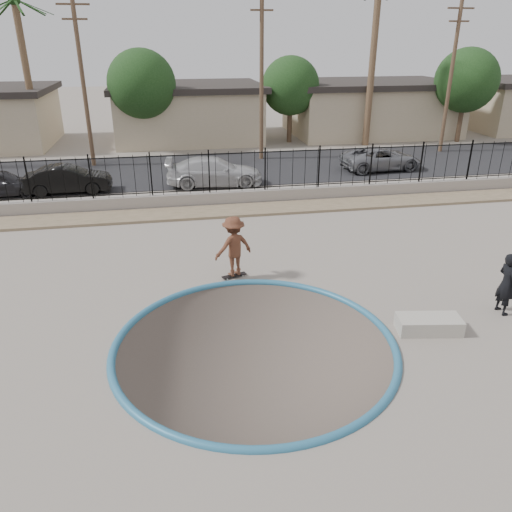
{
  "coord_description": "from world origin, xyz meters",
  "views": [
    {
      "loc": [
        -1.81,
        -11.16,
        6.94
      ],
      "look_at": [
        0.58,
        2.0,
        1.05
      ],
      "focal_mm": 35.0,
      "sensor_mm": 36.0,
      "label": 1
    }
  ],
  "objects_px": {
    "car_a": "(0,183)",
    "car_c": "(214,172)",
    "skater": "(234,249)",
    "videographer": "(507,284)",
    "concrete_ledge": "(429,324)",
    "skateboard": "(234,275)",
    "car_b": "(68,179)",
    "car_d": "(381,159)"
  },
  "relations": [
    {
      "from": "skateboard",
      "to": "concrete_ledge",
      "type": "relative_size",
      "value": 0.51
    },
    {
      "from": "skater",
      "to": "car_d",
      "type": "bearing_deg",
      "value": -150.24
    },
    {
      "from": "car_c",
      "to": "skateboard",
      "type": "bearing_deg",
      "value": -178.85
    },
    {
      "from": "concrete_ledge",
      "to": "skateboard",
      "type": "bearing_deg",
      "value": 138.04
    },
    {
      "from": "skateboard",
      "to": "car_a",
      "type": "relative_size",
      "value": 0.23
    },
    {
      "from": "skateboard",
      "to": "concrete_ledge",
      "type": "bearing_deg",
      "value": -59.19
    },
    {
      "from": "skater",
      "to": "videographer",
      "type": "distance_m",
      "value": 7.74
    },
    {
      "from": "skateboard",
      "to": "videographer",
      "type": "height_order",
      "value": "videographer"
    },
    {
      "from": "skateboard",
      "to": "car_c",
      "type": "bearing_deg",
      "value": 70.07
    },
    {
      "from": "car_b",
      "to": "car_c",
      "type": "xyz_separation_m",
      "value": [
        7.03,
        0.07,
        0.04
      ]
    },
    {
      "from": "concrete_ledge",
      "to": "car_b",
      "type": "xyz_separation_m",
      "value": [
        -11.0,
        14.57,
        0.49
      ]
    },
    {
      "from": "skater",
      "to": "car_d",
      "type": "distance_m",
      "value": 15.79
    },
    {
      "from": "videographer",
      "to": "car_c",
      "type": "height_order",
      "value": "videographer"
    },
    {
      "from": "skateboard",
      "to": "car_a",
      "type": "height_order",
      "value": "car_a"
    },
    {
      "from": "concrete_ledge",
      "to": "car_c",
      "type": "height_order",
      "value": "car_c"
    },
    {
      "from": "car_a",
      "to": "car_d",
      "type": "relative_size",
      "value": 0.81
    },
    {
      "from": "skater",
      "to": "car_a",
      "type": "xyz_separation_m",
      "value": [
        -9.59,
        10.55,
        -0.3
      ]
    },
    {
      "from": "videographer",
      "to": "skater",
      "type": "bearing_deg",
      "value": 60.05
    },
    {
      "from": "skater",
      "to": "car_c",
      "type": "bearing_deg",
      "value": -113.27
    },
    {
      "from": "videographer",
      "to": "car_a",
      "type": "xyz_separation_m",
      "value": [
        -16.5,
        14.02,
        -0.22
      ]
    },
    {
      "from": "car_a",
      "to": "car_c",
      "type": "relative_size",
      "value": 0.76
    },
    {
      "from": "concrete_ledge",
      "to": "car_d",
      "type": "bearing_deg",
      "value": 70.87
    },
    {
      "from": "skateboard",
      "to": "car_a",
      "type": "bearing_deg",
      "value": 115.04
    },
    {
      "from": "concrete_ledge",
      "to": "car_b",
      "type": "bearing_deg",
      "value": 127.06
    },
    {
      "from": "skater",
      "to": "car_c",
      "type": "height_order",
      "value": "skater"
    },
    {
      "from": "skateboard",
      "to": "car_a",
      "type": "xyz_separation_m",
      "value": [
        -9.59,
        10.55,
        0.6
      ]
    },
    {
      "from": "skater",
      "to": "skateboard",
      "type": "xyz_separation_m",
      "value": [
        0.0,
        0.0,
        -0.9
      ]
    },
    {
      "from": "skateboard",
      "to": "car_a",
      "type": "distance_m",
      "value": 14.27
    },
    {
      "from": "videographer",
      "to": "skateboard",
      "type": "bearing_deg",
      "value": 60.05
    },
    {
      "from": "videographer",
      "to": "concrete_ledge",
      "type": "relative_size",
      "value": 1.09
    },
    {
      "from": "skateboard",
      "to": "videographer",
      "type": "xyz_separation_m",
      "value": [
        6.91,
        -3.47,
        0.82
      ]
    },
    {
      "from": "concrete_ledge",
      "to": "car_a",
      "type": "bearing_deg",
      "value": 133.98
    },
    {
      "from": "concrete_ledge",
      "to": "car_d",
      "type": "distance_m",
      "value": 17.12
    },
    {
      "from": "skater",
      "to": "car_c",
      "type": "distance_m",
      "value": 10.64
    },
    {
      "from": "car_b",
      "to": "car_c",
      "type": "bearing_deg",
      "value": -90.9
    },
    {
      "from": "car_a",
      "to": "car_b",
      "type": "relative_size",
      "value": 0.91
    },
    {
      "from": "videographer",
      "to": "concrete_ledge",
      "type": "bearing_deg",
      "value": 99.24
    },
    {
      "from": "skater",
      "to": "skateboard",
      "type": "relative_size",
      "value": 2.32
    },
    {
      "from": "skater",
      "to": "concrete_ledge",
      "type": "relative_size",
      "value": 1.19
    },
    {
      "from": "car_b",
      "to": "car_d",
      "type": "height_order",
      "value": "car_b"
    },
    {
      "from": "car_a",
      "to": "car_c",
      "type": "bearing_deg",
      "value": -93.07
    },
    {
      "from": "car_a",
      "to": "car_d",
      "type": "xyz_separation_m",
      "value": [
        19.67,
        1.6,
        0.01
      ]
    }
  ]
}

